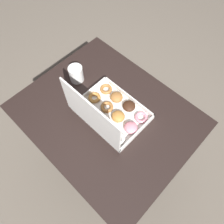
# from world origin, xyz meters

# --- Properties ---
(ground_plane) EXTENTS (8.00, 8.00, 0.00)m
(ground_plane) POSITION_xyz_m (0.00, 0.00, 0.00)
(ground_plane) COLOR #6B6054
(dining_table) EXTENTS (0.95, 0.77, 0.78)m
(dining_table) POSITION_xyz_m (0.00, 0.00, 0.65)
(dining_table) COLOR black
(dining_table) RESTS_ON ground_plane
(donut_box) EXTENTS (0.37, 0.29, 0.29)m
(donut_box) POSITION_xyz_m (-0.02, 0.01, 0.83)
(donut_box) COLOR silver
(donut_box) RESTS_ON dining_table
(coffee_mug) EXTENTS (0.08, 0.08, 0.10)m
(coffee_mug) POSITION_xyz_m (0.30, -0.05, 0.83)
(coffee_mug) COLOR white
(coffee_mug) RESTS_ON dining_table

